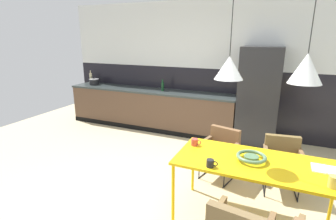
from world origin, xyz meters
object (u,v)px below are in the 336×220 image
(open_book, at_px, (326,169))
(pendant_lamp_over_table_far, at_px, (306,69))
(armchair_head_of_table, at_px, (282,156))
(bottle_vinegar_dark, at_px, (91,78))
(refrigerator_column, at_px, (259,97))
(dining_table, at_px, (256,166))
(fruit_bowl, at_px, (251,157))
(bottle_oil_tall, at_px, (163,86))
(armchair_by_stool, at_px, (221,147))
(mug_white_ceramic, at_px, (195,142))
(cooking_pot, at_px, (94,82))
(mug_wide_latte, at_px, (334,182))
(pendant_lamp_over_table_near, at_px, (229,68))
(mug_tall_blue, at_px, (210,163))

(open_book, height_order, pendant_lamp_over_table_far, pendant_lamp_over_table_far)
(armchair_head_of_table, bearing_deg, bottle_vinegar_dark, -27.68)
(refrigerator_column, relative_size, dining_table, 1.10)
(fruit_bowl, height_order, bottle_oil_tall, bottle_oil_tall)
(fruit_bowl, relative_size, bottle_vinegar_dark, 0.97)
(armchair_by_stool, relative_size, mug_white_ceramic, 5.86)
(armchair_by_stool, bearing_deg, pendant_lamp_over_table_far, 148.29)
(refrigerator_column, height_order, mug_white_ceramic, refrigerator_column)
(bottle_vinegar_dark, relative_size, pendant_lamp_over_table_far, 0.30)
(refrigerator_column, xyz_separation_m, dining_table, (0.21, -2.42, -0.23))
(armchair_by_stool, distance_m, pendant_lamp_over_table_far, 1.82)
(pendant_lamp_over_table_far, bearing_deg, fruit_bowl, 171.62)
(open_book, bearing_deg, cooking_pot, 153.75)
(refrigerator_column, bearing_deg, bottle_oil_tall, 179.86)
(refrigerator_column, relative_size, bottle_vinegar_dark, 5.67)
(fruit_bowl, height_order, mug_wide_latte, mug_wide_latte)
(pendant_lamp_over_table_near, bearing_deg, dining_table, 8.24)
(cooking_pot, distance_m, bottle_oil_tall, 1.88)
(cooking_pot, distance_m, pendant_lamp_over_table_far, 5.15)
(dining_table, relative_size, open_book, 6.76)
(mug_wide_latte, distance_m, bottle_vinegar_dark, 5.68)
(armchair_by_stool, distance_m, bottle_oil_tall, 2.33)
(dining_table, bearing_deg, armchair_by_stool, 122.63)
(bottle_oil_tall, bearing_deg, pendant_lamp_over_table_far, -44.04)
(mug_wide_latte, xyz_separation_m, cooking_pot, (-4.77, 2.67, 0.15))
(mug_tall_blue, xyz_separation_m, bottle_vinegar_dark, (-3.86, 2.85, 0.22))
(fruit_bowl, bearing_deg, mug_white_ceramic, 167.85)
(dining_table, xyz_separation_m, bottle_oil_tall, (-2.21, 2.42, 0.28))
(dining_table, xyz_separation_m, mug_white_ceramic, (-0.74, 0.16, 0.09))
(armchair_head_of_table, bearing_deg, cooking_pot, -27.18)
(refrigerator_column, distance_m, open_book, 2.48)
(refrigerator_column, relative_size, open_book, 7.40)
(armchair_head_of_table, distance_m, mug_white_ceramic, 1.27)
(armchair_by_stool, relative_size, mug_wide_latte, 5.35)
(mug_wide_latte, bearing_deg, open_book, 93.56)
(refrigerator_column, distance_m, pendant_lamp_over_table_far, 2.66)
(fruit_bowl, height_order, pendant_lamp_over_table_far, pendant_lamp_over_table_far)
(mug_wide_latte, relative_size, bottle_oil_tall, 0.54)
(fruit_bowl, bearing_deg, cooking_pot, 148.97)
(armchair_head_of_table, bearing_deg, mug_wide_latte, 102.62)
(open_book, bearing_deg, pendant_lamp_over_table_near, -171.57)
(open_book, xyz_separation_m, mug_tall_blue, (-1.07, -0.40, 0.03))
(mug_tall_blue, bearing_deg, pendant_lamp_over_table_far, 18.48)
(armchair_by_stool, relative_size, bottle_oil_tall, 2.90)
(refrigerator_column, relative_size, armchair_by_stool, 2.54)
(armchair_head_of_table, relative_size, mug_wide_latte, 5.36)
(mug_white_ceramic, bearing_deg, cooking_pot, 145.78)
(dining_table, xyz_separation_m, open_book, (0.65, 0.10, 0.05))
(armchair_head_of_table, height_order, bottle_vinegar_dark, bottle_vinegar_dark)
(bottle_vinegar_dark, bearing_deg, dining_table, -30.80)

